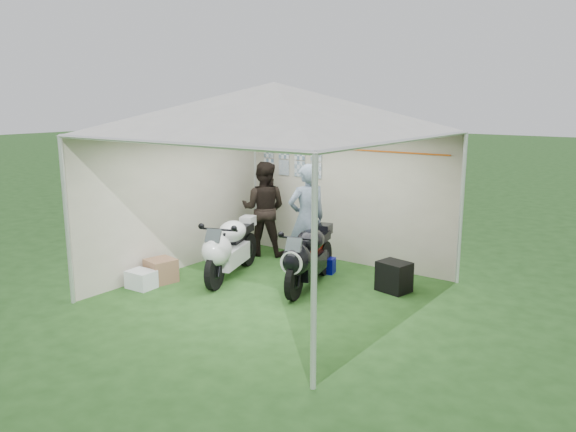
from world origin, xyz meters
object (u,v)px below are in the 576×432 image
at_px(motorcycle_white, 229,247).
at_px(person_dark_jacket, 264,209).
at_px(canopy_tent, 275,114).
at_px(crate_0, 141,279).
at_px(paddock_stand, 324,265).
at_px(equipment_box, 394,277).
at_px(crate_1, 161,270).
at_px(person_blue_jacket, 307,219).
at_px(motorcycle_black, 307,256).

relative_size(motorcycle_white, person_dark_jacket, 1.07).
distance_m(canopy_tent, motorcycle_white, 2.28).
height_order(motorcycle_white, crate_0, motorcycle_white).
bearing_deg(canopy_tent, paddock_stand, 86.39).
distance_m(equipment_box, crate_1, 3.55).
height_order(canopy_tent, motorcycle_white, canopy_tent).
relative_size(paddock_stand, person_blue_jacket, 0.19).
bearing_deg(crate_0, crate_1, 88.19).
bearing_deg(motorcycle_white, paddock_stand, 28.37).
bearing_deg(motorcycle_black, canopy_tent, -140.08).
height_order(paddock_stand, crate_1, crate_1).
distance_m(motorcycle_white, equipment_box, 2.56).
bearing_deg(motorcycle_black, paddock_stand, 90.00).
height_order(person_dark_jacket, crate_1, person_dark_jacket).
bearing_deg(paddock_stand, person_dark_jacket, 169.33).
xyz_separation_m(equipment_box, crate_0, (-3.11, -2.10, -0.09)).
bearing_deg(equipment_box, crate_0, -145.99).
xyz_separation_m(motorcycle_white, crate_1, (-0.75, -0.74, -0.33)).
bearing_deg(person_dark_jacket, motorcycle_white, 82.69).
relative_size(motorcycle_black, person_dark_jacket, 1.06).
height_order(motorcycle_black, person_dark_jacket, person_dark_jacket).
height_order(motorcycle_black, crate_1, motorcycle_black).
distance_m(canopy_tent, motorcycle_black, 2.13).
xyz_separation_m(motorcycle_black, crate_1, (-1.99, -1.08, -0.32)).
height_order(person_blue_jacket, crate_0, person_blue_jacket).
bearing_deg(person_blue_jacket, canopy_tent, 39.78).
bearing_deg(motorcycle_black, crate_0, -158.41).
bearing_deg(person_dark_jacket, crate_0, 58.36).
bearing_deg(equipment_box, person_dark_jacket, 171.08).
xyz_separation_m(motorcycle_white, motorcycle_black, (1.25, 0.34, -0.01)).
relative_size(motorcycle_black, crate_1, 4.45).
bearing_deg(person_blue_jacket, motorcycle_black, 64.76).
bearing_deg(motorcycle_white, crate_1, -154.29).
bearing_deg(equipment_box, paddock_stand, 173.08).
xyz_separation_m(paddock_stand, person_dark_jacket, (-1.48, 0.28, 0.72)).
height_order(motorcycle_white, person_dark_jacket, person_dark_jacket).
xyz_separation_m(paddock_stand, crate_0, (-1.80, -2.26, 0.01)).
xyz_separation_m(canopy_tent, paddock_stand, (0.08, 1.19, -2.45)).
xyz_separation_m(motorcycle_black, person_blue_jacket, (-0.46, 0.67, 0.39)).
relative_size(paddock_stand, crate_0, 0.84).
bearing_deg(canopy_tent, equipment_box, 36.76).
distance_m(paddock_stand, equipment_box, 1.32).
height_order(motorcycle_black, paddock_stand, motorcycle_black).
distance_m(canopy_tent, equipment_box, 2.92).
relative_size(canopy_tent, motorcycle_black, 3.16).
bearing_deg(crate_0, motorcycle_black, 35.95).
bearing_deg(crate_0, motorcycle_white, 55.87).
relative_size(motorcycle_black, equipment_box, 4.03).
height_order(canopy_tent, equipment_box, canopy_tent).
bearing_deg(person_dark_jacket, equipment_box, 146.73).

